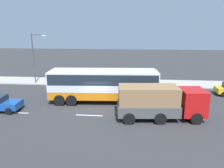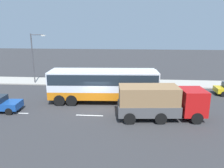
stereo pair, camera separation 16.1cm
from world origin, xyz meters
name	(u,v)px [view 1 (the left image)]	position (x,y,z in m)	size (l,w,h in m)	color
ground_plane	(97,107)	(0.00, 0.00, 0.00)	(120.00, 120.00, 0.00)	#333335
sidewalk_curb	(108,82)	(0.00, 9.50, 0.07)	(80.00, 4.00, 0.15)	#A8A399
lane_centreline	(109,116)	(1.41, -2.23, 0.00)	(40.41, 0.16, 0.01)	white
coach_bus	(103,82)	(0.45, 1.40, 2.12)	(11.12, 3.17, 3.41)	orange
cargo_truck	(159,101)	(5.66, -2.39, 1.57)	(7.37, 3.03, 2.86)	red
pedestrian_near_curb	(125,78)	(2.50, 8.26, 1.01)	(0.32, 0.32, 1.51)	#38334C
pedestrian_at_crossing	(74,76)	(-4.69, 8.85, 1.02)	(0.32, 0.32, 1.53)	black
street_lamp	(35,55)	(-9.75, 8.27, 4.03)	(2.04, 0.24, 6.66)	#47474C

